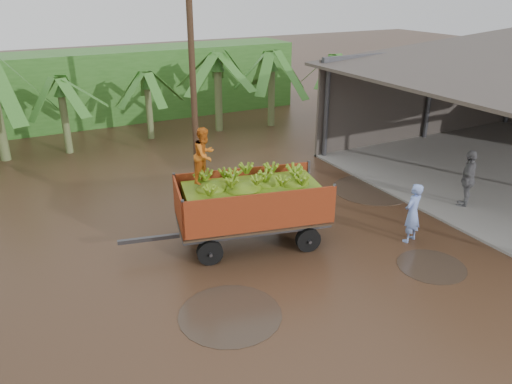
% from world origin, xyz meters
% --- Properties ---
extents(ground, '(100.00, 100.00, 0.00)m').
position_xyz_m(ground, '(0.00, 0.00, 0.00)').
color(ground, black).
rests_on(ground, ground).
extents(hedge_north, '(22.00, 3.00, 3.60)m').
position_xyz_m(hedge_north, '(-2.00, 16.00, 1.80)').
color(hedge_north, '#2D661E').
rests_on(hedge_north, ground).
extents(banana_trailer, '(5.79, 2.84, 3.40)m').
position_xyz_m(banana_trailer, '(-0.82, 0.51, 1.25)').
color(banana_trailer, '#C13F1B').
rests_on(banana_trailer, ground).
extents(man_blue, '(0.73, 0.57, 1.75)m').
position_xyz_m(man_blue, '(3.23, -1.50, 0.87)').
color(man_blue, '#7A95DE').
rests_on(man_blue, ground).
extents(man_grey, '(1.21, 1.03, 1.95)m').
position_xyz_m(man_grey, '(6.48, -0.59, 0.97)').
color(man_grey, slate).
rests_on(man_grey, ground).
extents(utility_pole, '(1.20, 0.24, 7.70)m').
position_xyz_m(utility_pole, '(0.23, 7.35, 3.91)').
color(utility_pole, '#47301E').
rests_on(utility_pole, ground).
extents(banana_plants, '(24.68, 20.92, 4.23)m').
position_xyz_m(banana_plants, '(-5.09, 5.89, 1.89)').
color(banana_plants, '#2D661E').
rests_on(banana_plants, ground).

